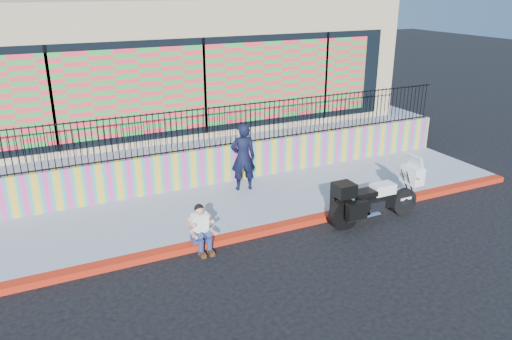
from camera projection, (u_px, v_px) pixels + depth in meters
ground at (267, 233)px, 12.11m from camera, size 90.00×90.00×0.00m
red_curb at (267, 230)px, 12.08m from camera, size 16.00×0.30×0.15m
sidewalk at (240, 204)px, 13.48m from camera, size 16.00×3.00×0.15m
mural_wall at (218, 165)px, 14.61m from camera, size 16.00×0.20×1.10m
metal_fence at (217, 127)px, 14.21m from camera, size 15.80×0.04×1.20m
elevated_platform at (169, 126)px, 18.95m from camera, size 16.00×10.00×1.25m
storefront_building at (166, 56)px, 17.85m from camera, size 14.00×8.06×4.00m
police_motorcycle at (374, 197)px, 12.45m from camera, size 2.59×0.85×1.61m
police_officer at (243, 157)px, 13.98m from camera, size 0.79×0.61×1.93m
seated_man at (202, 233)px, 11.15m from camera, size 0.54×0.71×1.06m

